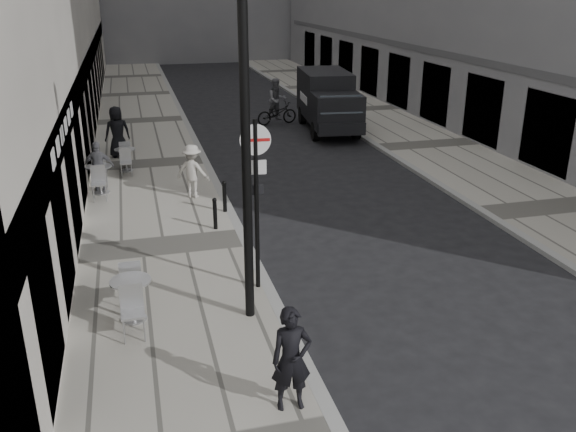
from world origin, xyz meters
The scene contains 15 objects.
sidewalk centered at (-2.00, 18.00, 0.06)m, with size 4.00×60.00×0.12m, color #A19D92.
far_sidewalk centered at (9.00, 18.00, 0.06)m, with size 4.00×60.00×0.12m, color #A19D92.
walking_man centered at (-0.53, 3.62, 0.96)m, with size 0.61×0.40×1.68m, color black.
sign_post centered at (-0.20, 7.62, 2.44)m, with size 0.62×0.11×3.62m.
lamppost centered at (-0.60, 6.49, 3.90)m, with size 0.31×0.31×6.80m.
bollard_near centered at (-0.15, 12.35, 0.54)m, with size 0.11×0.11×0.85m, color black.
bollard_far centered at (-0.60, 11.12, 0.52)m, with size 0.11×0.11×0.80m, color black.
panel_van centered at (6.02, 21.92, 1.43)m, with size 2.60×5.58×2.54m.
cyclist centered at (4.13, 23.68, 0.83)m, with size 2.06×1.06×2.12m.
pedestrian_a centered at (-3.60, 15.16, 0.91)m, with size 0.92×0.38×1.57m, color #57575C.
pedestrian_b centered at (-0.86, 13.84, 0.93)m, with size 1.05×0.60×1.62m, color beige.
pedestrian_c centered at (-3.03, 19.18, 1.06)m, with size 0.92×0.60×1.88m, color black.
cafe_table_near centered at (-2.80, 6.87, 0.63)m, with size 0.78×1.76×1.00m.
cafe_table_mid centered at (-3.60, 14.92, 0.64)m, with size 0.79×1.79×1.02m.
cafe_table_far centered at (-2.80, 17.19, 0.58)m, with size 0.71×1.61×0.91m.
Camera 1 is at (-2.53, -3.80, 6.17)m, focal length 38.00 mm.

